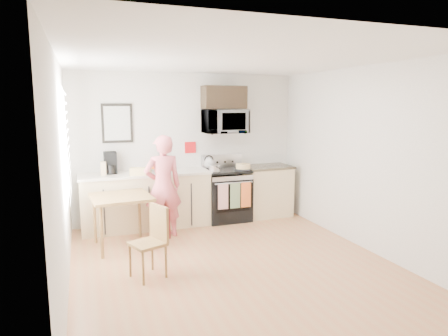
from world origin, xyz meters
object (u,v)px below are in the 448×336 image
object	(u,v)px
microwave	(225,122)
cake	(243,167)
person	(163,186)
chair	(156,230)
range	(227,196)
dining_table	(121,202)

from	to	relation	value
microwave	cake	xyz separation A→B (m)	(0.25, -0.27, -0.79)
person	cake	xyz separation A→B (m)	(1.50, 0.36, 0.17)
person	chair	distance (m)	1.47
microwave	person	world-z (taller)	microwave
microwave	cake	distance (m)	0.87
range	cake	xyz separation A→B (m)	(0.25, -0.16, 0.54)
person	chair	world-z (taller)	person
dining_table	chair	world-z (taller)	chair
person	chair	bearing A→B (deg)	71.85
chair	cake	world-z (taller)	cake
microwave	dining_table	xyz separation A→B (m)	(-1.91, -0.91, -1.08)
person	dining_table	xyz separation A→B (m)	(-0.67, -0.28, -0.12)
microwave	cake	size ratio (longest dim) A/B	2.45
range	dining_table	xyz separation A→B (m)	(-1.91, -0.80, 0.24)
dining_table	chair	distance (m)	1.17
dining_table	range	bearing A→B (deg)	22.70
cake	chair	bearing A→B (deg)	-136.61
person	cake	world-z (taller)	person
range	chair	xyz separation A→B (m)	(-1.62, -1.93, 0.12)
microwave	cake	world-z (taller)	microwave
cake	microwave	bearing A→B (deg)	133.12
range	person	world-z (taller)	person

